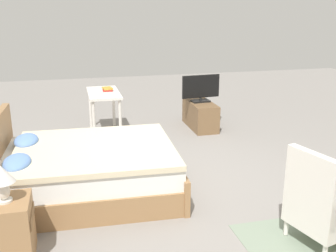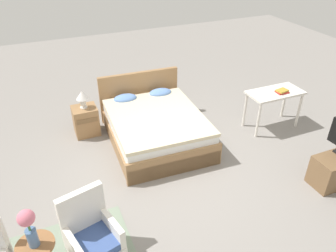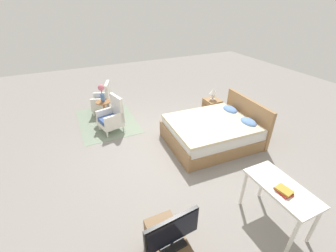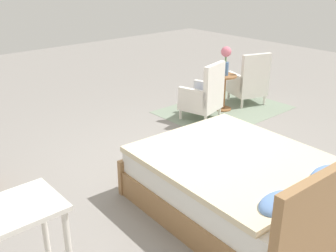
% 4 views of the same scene
% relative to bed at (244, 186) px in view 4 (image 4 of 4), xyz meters
% --- Properties ---
extents(ground_plane, '(16.00, 16.00, 0.00)m').
position_rel_bed_xyz_m(ground_plane, '(-0.04, -1.07, -0.30)').
color(ground_plane, gray).
extents(floor_rug, '(2.10, 1.50, 0.01)m').
position_rel_bed_xyz_m(floor_rug, '(-2.13, -2.11, -0.29)').
color(floor_rug, gray).
rests_on(floor_rug, ground_plane).
extents(bed, '(1.68, 2.11, 0.96)m').
position_rel_bed_xyz_m(bed, '(0.00, 0.00, 0.00)').
color(bed, '#997047').
rests_on(bed, ground_plane).
extents(armchair_by_window_left, '(0.69, 0.69, 0.92)m').
position_rel_bed_xyz_m(armchair_by_window_left, '(-2.70, -2.06, 0.08)').
color(armchair_by_window_left, white).
rests_on(armchair_by_window_left, floor_rug).
extents(armchair_by_window_right, '(0.66, 0.66, 0.92)m').
position_rel_bed_xyz_m(armchair_by_window_right, '(-1.56, -2.06, 0.08)').
color(armchair_by_window_right, white).
rests_on(armchair_by_window_right, floor_rug).
extents(side_table, '(0.40, 0.40, 0.61)m').
position_rel_bed_xyz_m(side_table, '(-2.13, -2.14, 0.08)').
color(side_table, '#936038').
rests_on(side_table, ground_plane).
extents(flower_vase, '(0.17, 0.17, 0.48)m').
position_rel_bed_xyz_m(flower_vase, '(-2.13, -2.14, 0.60)').
color(flower_vase, '#4C709E').
rests_on(flower_vase, side_table).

